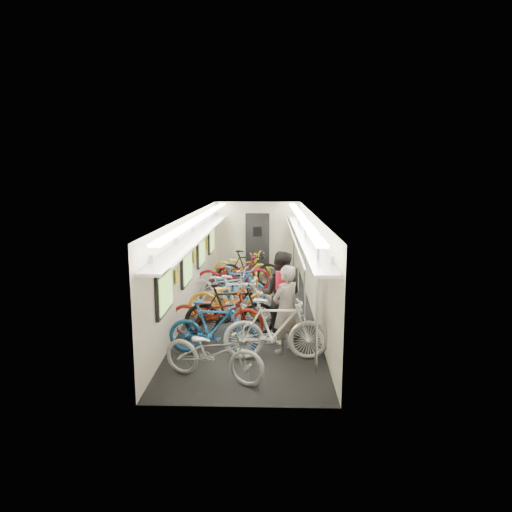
# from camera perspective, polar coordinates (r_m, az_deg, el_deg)

# --- Properties ---
(train_car_shell) EXTENTS (10.00, 10.00, 10.00)m
(train_car_shell) POSITION_cam_1_polar(r_m,az_deg,el_deg) (12.01, -2.13, 2.06)
(train_car_shell) COLOR black
(train_car_shell) RESTS_ON ground
(bicycle_0) EXTENTS (1.92, 1.23, 0.95)m
(bicycle_0) POSITION_cam_1_polar(r_m,az_deg,el_deg) (7.66, -5.30, -11.87)
(bicycle_0) COLOR #9E9DA2
(bicycle_0) RESTS_ON ground
(bicycle_1) EXTENTS (1.75, 0.65, 1.03)m
(bicycle_1) POSITION_cam_1_polar(r_m,az_deg,el_deg) (8.67, -5.40, -8.95)
(bicycle_1) COLOR #185091
(bicycle_1) RESTS_ON ground
(bicycle_2) EXTENTS (2.09, 1.02, 1.05)m
(bicycle_2) POSITION_cam_1_polar(r_m,az_deg,el_deg) (9.50, -4.97, -7.15)
(bicycle_2) COLOR maroon
(bicycle_2) RESTS_ON ground
(bicycle_3) EXTENTS (1.95, 0.74, 1.14)m
(bicycle_3) POSITION_cam_1_polar(r_m,az_deg,el_deg) (9.52, -3.22, -6.81)
(bicycle_3) COLOR black
(bicycle_3) RESTS_ON ground
(bicycle_4) EXTENTS (2.09, 0.82, 1.08)m
(bicycle_4) POSITION_cam_1_polar(r_m,az_deg,el_deg) (10.57, -2.91, -5.25)
(bicycle_4) COLOR orange
(bicycle_4) RESTS_ON ground
(bicycle_5) EXTENTS (1.80, 0.65, 1.06)m
(bicycle_5) POSITION_cam_1_polar(r_m,az_deg,el_deg) (10.59, -2.24, -5.27)
(bicycle_5) COLOR silver
(bicycle_5) RESTS_ON ground
(bicycle_6) EXTENTS (2.06, 1.33, 1.02)m
(bicycle_6) POSITION_cam_1_polar(r_m,az_deg,el_deg) (11.79, -3.97, -3.78)
(bicycle_6) COLOR #B6B7BB
(bicycle_6) RESTS_ON ground
(bicycle_7) EXTENTS (1.64, 1.02, 0.96)m
(bicycle_7) POSITION_cam_1_polar(r_m,az_deg,el_deg) (12.05, -2.24, -3.62)
(bicycle_7) COLOR #1B5AA4
(bicycle_7) RESTS_ON ground
(bicycle_8) EXTENTS (2.23, 1.17, 1.11)m
(bicycle_8) POSITION_cam_1_polar(r_m,az_deg,el_deg) (12.93, -2.91, -2.32)
(bicycle_8) COLOR maroon
(bicycle_8) RESTS_ON ground
(bicycle_9) EXTENTS (1.93, 0.70, 1.14)m
(bicycle_9) POSITION_cam_1_polar(r_m,az_deg,el_deg) (13.61, -0.86, -1.63)
(bicycle_9) COLOR black
(bicycle_9) RESTS_ON ground
(bicycle_10) EXTENTS (2.04, 1.21, 1.01)m
(bicycle_10) POSITION_cam_1_polar(r_m,az_deg,el_deg) (14.23, -1.75, -1.36)
(bicycle_10) COLOR yellow
(bicycle_10) RESTS_ON ground
(bicycle_11) EXTENTS (1.94, 0.61, 1.16)m
(bicycle_11) POSITION_cam_1_polar(r_m,az_deg,el_deg) (8.37, 2.55, -9.15)
(bicycle_11) COLOR silver
(bicycle_11) RESTS_ON ground
(passenger_near) EXTENTS (0.73, 0.71, 1.69)m
(passenger_near) POSITION_cam_1_polar(r_m,az_deg,el_deg) (8.66, 3.73, -6.66)
(passenger_near) COLOR gray
(passenger_near) RESTS_ON ground
(passenger_mid) EXTENTS (1.05, 0.92, 1.82)m
(passenger_mid) POSITION_cam_1_polar(r_m,az_deg,el_deg) (9.40, 3.10, -4.87)
(passenger_mid) COLOR black
(passenger_mid) RESTS_ON ground
(backpack) EXTENTS (0.29, 0.21, 0.38)m
(backpack) POSITION_cam_1_polar(r_m,az_deg,el_deg) (9.01, 3.39, -3.11)
(backpack) COLOR red
(backpack) RESTS_ON passenger_near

